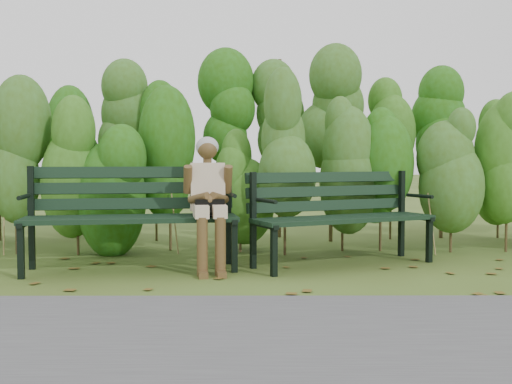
{
  "coord_description": "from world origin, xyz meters",
  "views": [
    {
      "loc": [
        -0.02,
        -5.5,
        1.06
      ],
      "look_at": [
        0.0,
        0.35,
        0.75
      ],
      "focal_mm": 42.0,
      "sensor_mm": 36.0,
      "label": 1
    }
  ],
  "objects": [
    {
      "name": "leaf_litter",
      "position": [
        0.18,
        -0.05,
        0.0
      ],
      "size": [
        5.84,
        2.27,
        0.01
      ],
      "color": "brown",
      "rests_on": "ground"
    },
    {
      "name": "hedge_band",
      "position": [
        0.0,
        1.86,
        1.26
      ],
      "size": [
        11.04,
        1.67,
        2.42
      ],
      "color": "#47381E",
      "rests_on": "ground"
    },
    {
      "name": "footpath",
      "position": [
        0.0,
        -2.2,
        0.01
      ],
      "size": [
        60.0,
        2.5,
        0.01
      ],
      "primitive_type": "cube",
      "color": "#474749",
      "rests_on": "ground"
    },
    {
      "name": "ground",
      "position": [
        0.0,
        0.0,
        0.0
      ],
      "size": [
        80.0,
        80.0,
        0.0
      ],
      "primitive_type": "plane",
      "color": "#3B4818"
    },
    {
      "name": "bench_right",
      "position": [
        0.85,
        0.59,
        0.56
      ],
      "size": [
        1.97,
        1.35,
        0.95
      ],
      "color": "black",
      "rests_on": "ground"
    },
    {
      "name": "bench_left",
      "position": [
        -1.21,
        0.3,
        0.59
      ],
      "size": [
        2.09,
        0.97,
        1.01
      ],
      "color": "black",
      "rests_on": "ground"
    },
    {
      "name": "seated_woman",
      "position": [
        -0.46,
        0.23,
        0.75
      ],
      "size": [
        0.5,
        0.73,
        1.29
      ],
      "color": "#C2AC98",
      "rests_on": "ground"
    }
  ]
}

